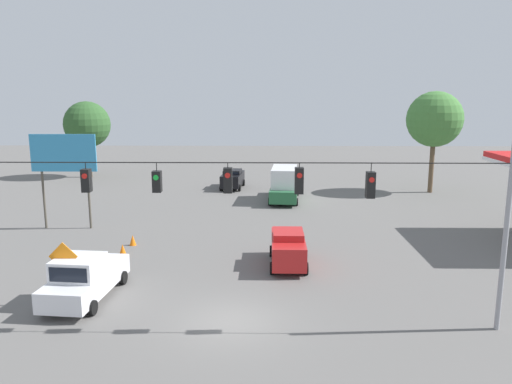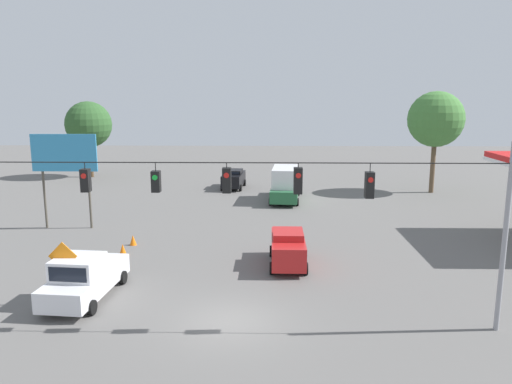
{
  "view_description": "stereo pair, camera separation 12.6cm",
  "coord_description": "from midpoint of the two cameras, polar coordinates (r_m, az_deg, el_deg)",
  "views": [
    {
      "loc": [
        -1.35,
        18.89,
        9.11
      ],
      "look_at": [
        -0.91,
        -8.52,
        3.7
      ],
      "focal_mm": 35.0,
      "sensor_mm": 36.0,
      "label": 1
    },
    {
      "loc": [
        -1.47,
        18.89,
        9.11
      ],
      "look_at": [
        -0.91,
        -8.52,
        3.7
      ],
      "focal_mm": 35.0,
      "sensor_mm": 36.0,
      "label": 2
    }
  ],
  "objects": [
    {
      "name": "ground_plane",
      "position": [
        21.02,
        -2.88,
        -14.54
      ],
      "size": [
        140.0,
        140.0,
        0.0
      ],
      "primitive_type": "plane",
      "color": "#605E5B"
    },
    {
      "name": "overhead_signal_span",
      "position": [
        18.92,
        -2.79,
        -2.05
      ],
      "size": [
        21.27,
        0.38,
        7.42
      ],
      "color": "#939399",
      "rests_on": "ground_plane"
    },
    {
      "name": "box_truck_green_oncoming_deep",
      "position": [
        43.14,
        3.42,
        0.9
      ],
      "size": [
        2.85,
        6.76,
        2.93
      ],
      "color": "#236038",
      "rests_on": "ground_plane"
    },
    {
      "name": "pickup_truck_white_parked_shoulder",
      "position": [
        24.01,
        -18.9,
        -9.27
      ],
      "size": [
        2.67,
        5.56,
        2.12
      ],
      "color": "silver",
      "rests_on": "ground_plane"
    },
    {
      "name": "sedan_red_crossing_near",
      "position": [
        27.03,
        3.8,
        -6.34
      ],
      "size": [
        2.0,
        4.39,
        1.91
      ],
      "color": "red",
      "rests_on": "ground_plane"
    },
    {
      "name": "sedan_black_withflow_deep",
      "position": [
        48.88,
        -2.51,
        1.55
      ],
      "size": [
        2.32,
        4.55,
        1.84
      ],
      "color": "black",
      "rests_on": "ground_plane"
    },
    {
      "name": "traffic_cone_nearest",
      "position": [
        25.99,
        -17.06,
        -9.12
      ],
      "size": [
        0.41,
        0.41,
        0.64
      ],
      "primitive_type": "cone",
      "color": "orange",
      "rests_on": "ground_plane"
    },
    {
      "name": "traffic_cone_second",
      "position": [
        28.09,
        -15.47,
        -7.5
      ],
      "size": [
        0.41,
        0.41,
        0.64
      ],
      "primitive_type": "cone",
      "color": "orange",
      "rests_on": "ground_plane"
    },
    {
      "name": "traffic_cone_third",
      "position": [
        29.84,
        -14.86,
        -6.36
      ],
      "size": [
        0.41,
        0.41,
        0.64
      ],
      "primitive_type": "cone",
      "color": "orange",
      "rests_on": "ground_plane"
    },
    {
      "name": "traffic_cone_fourth",
      "position": [
        31.55,
        -13.76,
        -5.35
      ],
      "size": [
        0.41,
        0.41,
        0.64
      ],
      "primitive_type": "cone",
      "color": "orange",
      "rests_on": "ground_plane"
    },
    {
      "name": "roadside_billboard",
      "position": [
        36.03,
        -20.96,
        3.53
      ],
      "size": [
        4.44,
        0.16,
        6.47
      ],
      "color": "#4C473D",
      "rests_on": "ground_plane"
    },
    {
      "name": "work_zone_sign",
      "position": [
        23.35,
        -21.03,
        -7.37
      ],
      "size": [
        1.27,
        0.06,
        2.84
      ],
      "color": "slate",
      "rests_on": "ground_plane"
    },
    {
      "name": "tree_horizon_left",
      "position": [
        48.94,
        19.94,
        7.79
      ],
      "size": [
        5.09,
        5.09,
        9.38
      ],
      "color": "brown",
      "rests_on": "ground_plane"
    },
    {
      "name": "tree_horizon_right",
      "position": [
        57.97,
        -18.54,
        7.31
      ],
      "size": [
        5.02,
        5.02,
        8.34
      ],
      "color": "#4C3823",
      "rests_on": "ground_plane"
    }
  ]
}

